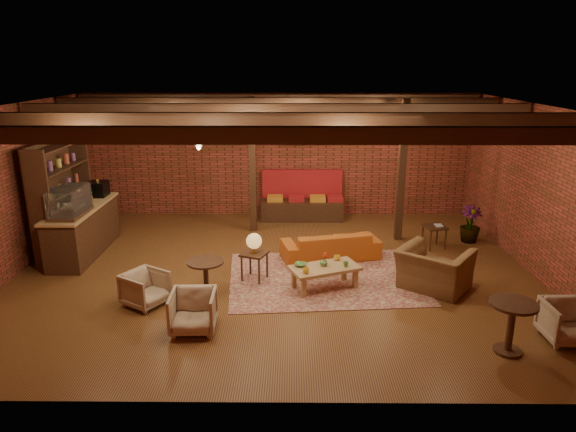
{
  "coord_description": "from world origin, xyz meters",
  "views": [
    {
      "loc": [
        0.35,
        -9.31,
        3.99
      ],
      "look_at": [
        0.26,
        0.2,
        1.1
      ],
      "focal_mm": 32.0,
      "sensor_mm": 36.0,
      "label": 1
    }
  ],
  "objects_px": {
    "armchair_b": "(193,310)",
    "round_table_right": "(512,319)",
    "coffee_table": "(324,269)",
    "armchair_a": "(145,287)",
    "sofa": "(330,245)",
    "round_table_left": "(206,273)",
    "plant_tall": "(474,188)",
    "side_table_lamp": "(254,245)",
    "side_table_book": "(435,228)",
    "armchair_far": "(568,320)",
    "armchair_right": "(435,262)"
  },
  "relations": [
    {
      "from": "round_table_left",
      "to": "armchair_a",
      "type": "xyz_separation_m",
      "value": [
        -0.98,
        -0.34,
        -0.12
      ]
    },
    {
      "from": "armchair_right",
      "to": "armchair_far",
      "type": "distance_m",
      "value": 2.34
    },
    {
      "from": "armchair_a",
      "to": "coffee_table",
      "type": "bearing_deg",
      "value": -45.08
    },
    {
      "from": "coffee_table",
      "to": "armchair_b",
      "type": "distance_m",
      "value": 2.59
    },
    {
      "from": "coffee_table",
      "to": "armchair_a",
      "type": "relative_size",
      "value": 2.11
    },
    {
      "from": "round_table_left",
      "to": "armchair_a",
      "type": "bearing_deg",
      "value": -160.72
    },
    {
      "from": "armchair_b",
      "to": "coffee_table",
      "type": "bearing_deg",
      "value": 34.58
    },
    {
      "from": "round_table_right",
      "to": "plant_tall",
      "type": "relative_size",
      "value": 0.31
    },
    {
      "from": "armchair_a",
      "to": "armchair_far",
      "type": "relative_size",
      "value": 0.97
    },
    {
      "from": "side_table_book",
      "to": "armchair_b",
      "type": "bearing_deg",
      "value": -141.56
    },
    {
      "from": "armchair_a",
      "to": "plant_tall",
      "type": "height_order",
      "value": "plant_tall"
    },
    {
      "from": "side_table_book",
      "to": "armchair_far",
      "type": "distance_m",
      "value": 4.06
    },
    {
      "from": "round_table_left",
      "to": "armchair_right",
      "type": "xyz_separation_m",
      "value": [
        4.06,
        0.34,
        0.07
      ]
    },
    {
      "from": "coffee_table",
      "to": "armchair_far",
      "type": "distance_m",
      "value": 3.92
    },
    {
      "from": "armchair_right",
      "to": "plant_tall",
      "type": "xyz_separation_m",
      "value": [
        1.5,
        2.56,
        0.74
      ]
    },
    {
      "from": "sofa",
      "to": "armchair_a",
      "type": "bearing_deg",
      "value": 19.49
    },
    {
      "from": "armchair_a",
      "to": "armchair_right",
      "type": "relative_size",
      "value": 0.55
    },
    {
      "from": "armchair_b",
      "to": "side_table_book",
      "type": "bearing_deg",
      "value": 36.57
    },
    {
      "from": "armchair_a",
      "to": "sofa",
      "type": "bearing_deg",
      "value": -24.34
    },
    {
      "from": "side_table_book",
      "to": "round_table_left",
      "type": "bearing_deg",
      "value": -151.71
    },
    {
      "from": "sofa",
      "to": "armchair_right",
      "type": "bearing_deg",
      "value": 125.8
    },
    {
      "from": "armchair_b",
      "to": "round_table_right",
      "type": "distance_m",
      "value": 4.63
    },
    {
      "from": "armchair_right",
      "to": "round_table_right",
      "type": "bearing_deg",
      "value": 141.34
    },
    {
      "from": "armchair_a",
      "to": "round_table_right",
      "type": "bearing_deg",
      "value": -72.24
    },
    {
      "from": "sofa",
      "to": "round_table_left",
      "type": "relative_size",
      "value": 3.04
    },
    {
      "from": "armchair_far",
      "to": "round_table_left",
      "type": "bearing_deg",
      "value": 164.19
    },
    {
      "from": "coffee_table",
      "to": "armchair_far",
      "type": "relative_size",
      "value": 2.04
    },
    {
      "from": "plant_tall",
      "to": "armchair_right",
      "type": "bearing_deg",
      "value": -120.33
    },
    {
      "from": "round_table_left",
      "to": "armchair_right",
      "type": "height_order",
      "value": "armchair_right"
    },
    {
      "from": "armchair_b",
      "to": "armchair_far",
      "type": "xyz_separation_m",
      "value": [
        5.57,
        -0.26,
        -0.01
      ]
    },
    {
      "from": "round_table_left",
      "to": "plant_tall",
      "type": "distance_m",
      "value": 6.32
    },
    {
      "from": "sofa",
      "to": "armchair_a",
      "type": "relative_size",
      "value": 3.08
    },
    {
      "from": "side_table_lamp",
      "to": "armchair_a",
      "type": "relative_size",
      "value": 1.42
    },
    {
      "from": "sofa",
      "to": "round_table_right",
      "type": "distance_m",
      "value": 4.27
    },
    {
      "from": "armchair_b",
      "to": "side_table_lamp",
      "type": "bearing_deg",
      "value": 65.41
    },
    {
      "from": "coffee_table",
      "to": "round_table_right",
      "type": "distance_m",
      "value": 3.28
    },
    {
      "from": "armchair_b",
      "to": "armchair_right",
      "type": "height_order",
      "value": "armchair_right"
    },
    {
      "from": "round_table_left",
      "to": "armchair_b",
      "type": "bearing_deg",
      "value": -90.26
    },
    {
      "from": "side_table_lamp",
      "to": "armchair_right",
      "type": "height_order",
      "value": "armchair_right"
    },
    {
      "from": "side_table_book",
      "to": "coffee_table",
      "type": "bearing_deg",
      "value": -140.02
    },
    {
      "from": "side_table_book",
      "to": "round_table_right",
      "type": "xyz_separation_m",
      "value": [
        -0.05,
        -4.27,
        0.05
      ]
    },
    {
      "from": "side_table_lamp",
      "to": "plant_tall",
      "type": "xyz_separation_m",
      "value": [
        4.76,
        2.17,
        0.55
      ]
    },
    {
      "from": "round_table_left",
      "to": "side_table_lamp",
      "type": "bearing_deg",
      "value": 42.26
    },
    {
      "from": "round_table_left",
      "to": "side_table_book",
      "type": "bearing_deg",
      "value": 28.29
    },
    {
      "from": "side_table_lamp",
      "to": "side_table_book",
      "type": "height_order",
      "value": "side_table_lamp"
    },
    {
      "from": "sofa",
      "to": "armchair_b",
      "type": "relative_size",
      "value": 2.89
    },
    {
      "from": "plant_tall",
      "to": "side_table_book",
      "type": "bearing_deg",
      "value": -156.51
    },
    {
      "from": "side_table_book",
      "to": "round_table_right",
      "type": "relative_size",
      "value": 0.72
    },
    {
      "from": "armchair_b",
      "to": "side_table_book",
      "type": "xyz_separation_m",
      "value": [
        4.64,
        3.69,
        0.12
      ]
    },
    {
      "from": "armchair_right",
      "to": "round_table_right",
      "type": "distance_m",
      "value": 2.17
    }
  ]
}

